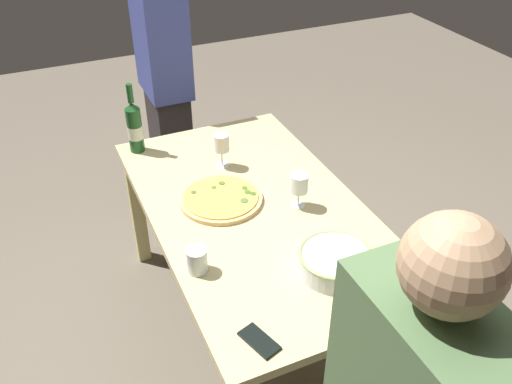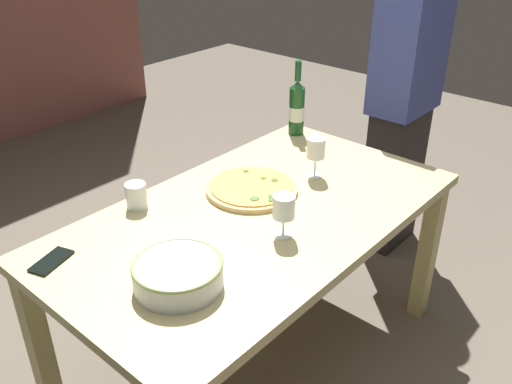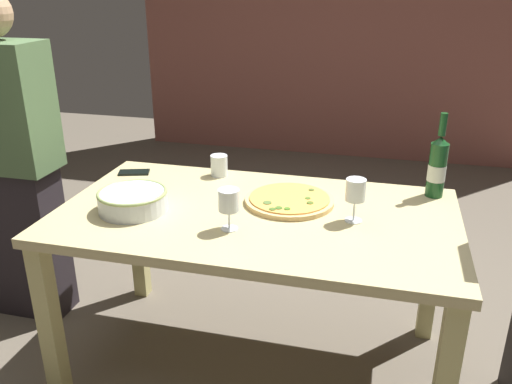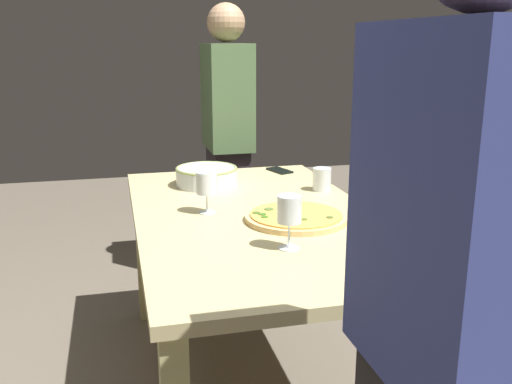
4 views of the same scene
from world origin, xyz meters
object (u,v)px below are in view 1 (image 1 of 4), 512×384
(wine_glass_by_bottle, at_px, (299,185))
(person_host, at_px, (166,87))
(cup_amber, at_px, (197,260))
(serving_bowl, at_px, (335,261))
(wine_glass_near_pizza, at_px, (221,143))
(pizza, at_px, (221,198))
(wine_bottle, at_px, (135,127))
(cell_phone, at_px, (259,341))
(dining_table, at_px, (256,225))

(wine_glass_by_bottle, height_order, person_host, person_host)
(cup_amber, bearing_deg, serving_bowl, -114.13)
(serving_bowl, height_order, wine_glass_near_pizza, wine_glass_near_pizza)
(pizza, xyz_separation_m, cup_amber, (-0.39, 0.24, 0.04))
(wine_bottle, bearing_deg, pizza, -158.60)
(serving_bowl, distance_m, wine_glass_near_pizza, 0.88)
(cup_amber, height_order, person_host, person_host)
(wine_glass_by_bottle, bearing_deg, person_host, 9.98)
(wine_glass_near_pizza, distance_m, cell_phone, 1.11)
(dining_table, xyz_separation_m, serving_bowl, (-0.48, -0.11, 0.14))
(serving_bowl, relative_size, cup_amber, 2.78)
(cup_amber, bearing_deg, wine_glass_by_bottle, -68.41)
(cell_phone, bearing_deg, wine_glass_near_pizza, -122.83)
(pizza, bearing_deg, wine_glass_near_pizza, -22.20)
(pizza, bearing_deg, serving_bowl, -158.91)
(cell_phone, distance_m, person_host, 1.91)
(wine_glass_near_pizza, xyz_separation_m, person_host, (0.83, 0.04, -0.04))
(serving_bowl, bearing_deg, cup_amber, 65.87)
(serving_bowl, distance_m, person_host, 1.71)
(serving_bowl, relative_size, cell_phone, 1.93)
(cell_phone, bearing_deg, serving_bowl, -172.04)
(serving_bowl, height_order, person_host, person_host)
(pizza, xyz_separation_m, serving_bowl, (-0.60, -0.23, 0.03))
(wine_glass_near_pizza, distance_m, cup_amber, 0.75)
(wine_bottle, height_order, wine_glass_by_bottle, wine_bottle)
(wine_bottle, bearing_deg, cup_amber, 179.32)
(dining_table, distance_m, wine_bottle, 0.82)
(cup_amber, relative_size, person_host, 0.06)
(serving_bowl, bearing_deg, wine_bottle, 21.24)
(wine_glass_near_pizza, relative_size, cup_amber, 1.72)
(pizza, xyz_separation_m, wine_glass_near_pizza, (0.27, -0.11, 0.11))
(wine_glass_near_pizza, distance_m, wine_glass_by_bottle, 0.48)
(dining_table, xyz_separation_m, wine_glass_near_pizza, (0.39, 0.01, 0.22))
(cell_phone, xyz_separation_m, person_host, (1.89, -0.24, 0.08))
(serving_bowl, height_order, wine_glass_by_bottle, wine_glass_by_bottle)
(pizza, xyz_separation_m, wine_bottle, (0.59, 0.23, 0.12))
(wine_bottle, distance_m, cell_phone, 1.39)
(wine_glass_by_bottle, relative_size, cup_amber, 1.59)
(dining_table, bearing_deg, cup_amber, 126.79)
(wine_bottle, bearing_deg, serving_bowl, -158.76)
(wine_glass_near_pizza, relative_size, wine_glass_by_bottle, 1.08)
(wine_bottle, relative_size, cell_phone, 2.53)
(pizza, relative_size, serving_bowl, 1.34)
(wine_glass_by_bottle, xyz_separation_m, person_host, (1.27, 0.22, -0.03))
(wine_bottle, relative_size, person_host, 0.22)
(wine_bottle, xyz_separation_m, cell_phone, (-1.38, -0.06, -0.13))
(dining_table, distance_m, pizza, 0.20)
(pizza, distance_m, person_host, 1.11)
(wine_glass_by_bottle, bearing_deg, cell_phone, 142.97)
(person_host, bearing_deg, wine_bottle, -33.02)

